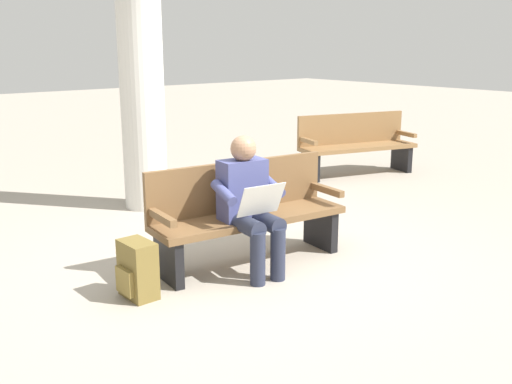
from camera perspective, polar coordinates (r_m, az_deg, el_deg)
ground_plane at (r=5.40m, az=-0.53°, el=-6.81°), size 40.00×40.00×0.00m
bench_near at (r=5.31m, az=-0.95°, el=-1.96°), size 1.84×0.68×0.90m
person_seated at (r=5.02m, az=-0.65°, el=-0.91°), size 0.60×0.60×1.18m
backpack at (r=4.72m, az=-11.34°, el=-7.37°), size 0.24×0.32×0.45m
bench_far at (r=9.02m, az=9.55°, el=4.58°), size 1.86×0.95×0.90m
support_pillar at (r=7.08m, az=-11.01°, el=11.99°), size 0.51×0.51×3.39m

